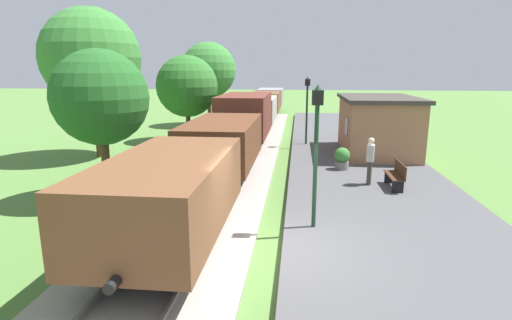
{
  "coord_description": "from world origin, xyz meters",
  "views": [
    {
      "loc": [
        0.5,
        -8.58,
        4.3
      ],
      "look_at": [
        -0.87,
        4.3,
        1.35
      ],
      "focal_mm": 27.91,
      "sensor_mm": 36.0,
      "label": 1
    }
  ],
  "objects_px": {
    "lamp_post_far": "(307,98)",
    "tree_field_distant": "(208,70)",
    "tree_trackside_far": "(91,58)",
    "lamp_post_near": "(317,131)",
    "tree_trackside_mid": "(100,98)",
    "tree_field_left": "(187,86)",
    "bench_down_platform": "(354,129)",
    "station_hut": "(377,124)",
    "person_waiting": "(370,159)",
    "freight_train": "(252,116)",
    "bench_near_hut": "(396,175)",
    "potted_planter": "(342,158)"
  },
  "relations": [
    {
      "from": "person_waiting",
      "to": "tree_trackside_far",
      "type": "distance_m",
      "value": 13.82
    },
    {
      "from": "tree_trackside_mid",
      "to": "tree_field_left",
      "type": "xyz_separation_m",
      "value": [
        -0.3,
        11.33,
        -0.09
      ]
    },
    {
      "from": "bench_near_hut",
      "to": "lamp_post_far",
      "type": "relative_size",
      "value": 0.41
    },
    {
      "from": "freight_train",
      "to": "lamp_post_far",
      "type": "bearing_deg",
      "value": -38.98
    },
    {
      "from": "person_waiting",
      "to": "lamp_post_near",
      "type": "distance_m",
      "value": 4.98
    },
    {
      "from": "tree_trackside_far",
      "to": "tree_field_distant",
      "type": "height_order",
      "value": "tree_trackside_far"
    },
    {
      "from": "station_hut",
      "to": "bench_down_platform",
      "type": "bearing_deg",
      "value": 95.44
    },
    {
      "from": "freight_train",
      "to": "tree_trackside_far",
      "type": "xyz_separation_m",
      "value": [
        -7.04,
        -6.08,
        3.39
      ]
    },
    {
      "from": "lamp_post_near",
      "to": "tree_field_distant",
      "type": "bearing_deg",
      "value": 109.59
    },
    {
      "from": "lamp_post_near",
      "to": "freight_train",
      "type": "bearing_deg",
      "value": 102.8
    },
    {
      "from": "potted_planter",
      "to": "bench_down_platform",
      "type": "bearing_deg",
      "value": 79.16
    },
    {
      "from": "bench_down_platform",
      "to": "station_hut",
      "type": "bearing_deg",
      "value": -84.56
    },
    {
      "from": "tree_trackside_mid",
      "to": "lamp_post_far",
      "type": "bearing_deg",
      "value": 54.46
    },
    {
      "from": "person_waiting",
      "to": "tree_trackside_far",
      "type": "xyz_separation_m",
      "value": [
        -12.53,
        4.54,
        3.66
      ]
    },
    {
      "from": "tree_trackside_far",
      "to": "tree_field_distant",
      "type": "xyz_separation_m",
      "value": [
        2.96,
        12.17,
        -0.59
      ]
    },
    {
      "from": "lamp_post_far",
      "to": "tree_field_distant",
      "type": "xyz_separation_m",
      "value": [
        -7.45,
        8.82,
        1.45
      ]
    },
    {
      "from": "freight_train",
      "to": "tree_trackside_far",
      "type": "relative_size",
      "value": 5.44
    },
    {
      "from": "tree_field_left",
      "to": "tree_field_distant",
      "type": "height_order",
      "value": "tree_field_distant"
    },
    {
      "from": "freight_train",
      "to": "bench_near_hut",
      "type": "relative_size",
      "value": 26.13
    },
    {
      "from": "freight_train",
      "to": "lamp_post_near",
      "type": "bearing_deg",
      "value": -77.2
    },
    {
      "from": "tree_trackside_mid",
      "to": "tree_field_distant",
      "type": "height_order",
      "value": "tree_field_distant"
    },
    {
      "from": "tree_trackside_far",
      "to": "tree_field_left",
      "type": "height_order",
      "value": "tree_trackside_far"
    },
    {
      "from": "station_hut",
      "to": "tree_trackside_far",
      "type": "distance_m",
      "value": 14.27
    },
    {
      "from": "freight_train",
      "to": "tree_trackside_far",
      "type": "height_order",
      "value": "tree_trackside_far"
    },
    {
      "from": "lamp_post_far",
      "to": "tree_trackside_mid",
      "type": "bearing_deg",
      "value": -125.54
    },
    {
      "from": "person_waiting",
      "to": "lamp_post_far",
      "type": "distance_m",
      "value": 8.34
    },
    {
      "from": "lamp_post_far",
      "to": "person_waiting",
      "type": "bearing_deg",
      "value": -74.95
    },
    {
      "from": "potted_planter",
      "to": "tree_field_left",
      "type": "height_order",
      "value": "tree_field_left"
    },
    {
      "from": "bench_near_hut",
      "to": "lamp_post_far",
      "type": "height_order",
      "value": "lamp_post_far"
    },
    {
      "from": "bench_near_hut",
      "to": "bench_down_platform",
      "type": "height_order",
      "value": "same"
    },
    {
      "from": "station_hut",
      "to": "tree_field_left",
      "type": "xyz_separation_m",
      "value": [
        -10.61,
        3.68,
        1.66
      ]
    },
    {
      "from": "lamp_post_far",
      "to": "tree_trackside_far",
      "type": "distance_m",
      "value": 11.13
    },
    {
      "from": "potted_planter",
      "to": "tree_field_distant",
      "type": "height_order",
      "value": "tree_field_distant"
    },
    {
      "from": "lamp_post_near",
      "to": "tree_field_left",
      "type": "height_order",
      "value": "tree_field_left"
    },
    {
      "from": "tree_trackside_far",
      "to": "lamp_post_near",
      "type": "bearing_deg",
      "value": -40.04
    },
    {
      "from": "station_hut",
      "to": "person_waiting",
      "type": "distance_m",
      "value": 6.08
    },
    {
      "from": "station_hut",
      "to": "lamp_post_far",
      "type": "bearing_deg",
      "value": 150.03
    },
    {
      "from": "tree_trackside_mid",
      "to": "tree_field_distant",
      "type": "relative_size",
      "value": 0.78
    },
    {
      "from": "bench_near_hut",
      "to": "lamp_post_far",
      "type": "bearing_deg",
      "value": 109.96
    },
    {
      "from": "tree_trackside_far",
      "to": "tree_field_distant",
      "type": "bearing_deg",
      "value": 76.31
    },
    {
      "from": "bench_down_platform",
      "to": "tree_trackside_far",
      "type": "relative_size",
      "value": 0.21
    },
    {
      "from": "tree_trackside_far",
      "to": "lamp_post_far",
      "type": "bearing_deg",
      "value": 17.87
    },
    {
      "from": "person_waiting",
      "to": "tree_trackside_mid",
      "type": "distance_m",
      "value": 9.43
    },
    {
      "from": "station_hut",
      "to": "tree_trackside_far",
      "type": "bearing_deg",
      "value": -174.32
    },
    {
      "from": "tree_field_distant",
      "to": "bench_down_platform",
      "type": "bearing_deg",
      "value": -30.49
    },
    {
      "from": "freight_train",
      "to": "bench_down_platform",
      "type": "bearing_deg",
      "value": -0.48
    },
    {
      "from": "person_waiting",
      "to": "tree_trackside_far",
      "type": "bearing_deg",
      "value": -5.15
    },
    {
      "from": "bench_near_hut",
      "to": "bench_down_platform",
      "type": "distance_m",
      "value": 10.9
    },
    {
      "from": "station_hut",
      "to": "lamp_post_near",
      "type": "xyz_separation_m",
      "value": [
        -3.43,
        -10.12,
        1.15
      ]
    },
    {
      "from": "lamp_post_near",
      "to": "tree_trackside_far",
      "type": "xyz_separation_m",
      "value": [
        -10.41,
        8.75,
        2.05
      ]
    }
  ]
}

